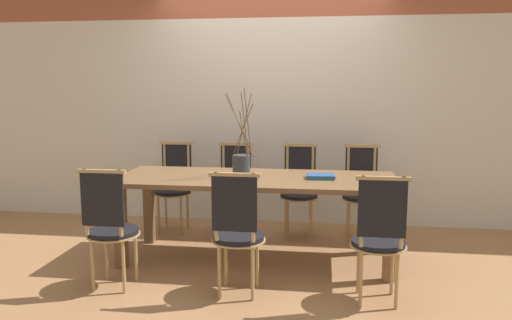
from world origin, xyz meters
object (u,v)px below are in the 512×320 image
chair_near_center (379,236)px  chair_far_center (299,188)px  book_stack (320,176)px  vase_centerpiece (241,163)px  dining_table (256,188)px

chair_near_center → chair_far_center: (-0.64, 1.57, 0.00)m
chair_far_center → book_stack: bearing=105.7°
chair_near_center → book_stack: size_ratio=3.80×
chair_far_center → vase_centerpiece: (-0.47, -0.74, 0.36)m
chair_far_center → dining_table: bearing=66.6°
chair_far_center → vase_centerpiece: bearing=57.3°
chair_near_center → vase_centerpiece: vase_centerpiece is taller
chair_far_center → book_stack: 0.85m
book_stack → dining_table: bearing=-179.3°
dining_table → chair_near_center: (0.98, -0.78, -0.15)m
vase_centerpiece → chair_far_center: bearing=57.3°
vase_centerpiece → book_stack: bearing=-3.2°
dining_table → chair_far_center: (0.34, 0.78, -0.15)m
chair_far_center → vase_centerpiece: size_ratio=1.22×
dining_table → book_stack: (0.56, 0.01, 0.12)m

